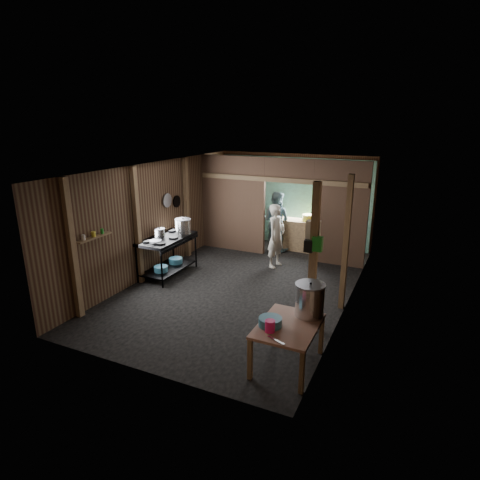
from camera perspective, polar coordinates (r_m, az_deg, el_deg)
The scene contains 41 objects.
floor at distance 8.95m, azimuth 0.54°, elevation -6.41°, with size 4.50×7.00×0.00m, color black.
ceiling at distance 8.27m, azimuth 0.59°, elevation 10.36°, with size 4.50×7.00×0.00m, color #48433F.
wall_back at distance 11.72m, azimuth 7.67°, elevation 5.73°, with size 4.50×0.00×2.60m, color brown.
wall_front at distance 5.69m, azimuth -14.22°, elevation -6.87°, with size 4.50×0.00×2.60m, color brown.
wall_left at distance 9.64m, azimuth -11.73°, elevation 3.09°, with size 0.00×7.00×2.60m, color brown.
wall_right at distance 7.90m, azimuth 15.60°, elevation -0.23°, with size 0.00×7.00×2.60m, color brown.
partition_left at distance 11.01m, azimuth -1.01°, elevation 5.15°, with size 1.85×0.10×2.60m, color brown.
partition_right at distance 10.11m, azimuth 13.98°, elevation 3.59°, with size 1.35×0.10×2.60m, color brown.
partition_header at distance 10.26m, azimuth 7.03°, elevation 9.83°, with size 1.30×0.10×0.60m, color brown.
turquoise_panel at distance 11.67m, azimuth 7.57°, elevation 5.43°, with size 4.40×0.06×2.50m, color #65B9AA.
back_counter at distance 11.33m, azimuth 8.11°, elevation 0.76°, with size 1.20×0.50×0.85m, color #9B7B4E.
wall_clock at distance 11.45m, azimuth 8.84°, elevation 8.47°, with size 0.20×0.20×0.03m, color silver.
post_left_a at distance 7.74m, azimuth -22.71°, elevation -1.30°, with size 0.10×0.12×2.60m, color #9B7B4E.
post_left_b at distance 8.99m, azimuth -14.38°, elevation 1.91°, with size 0.10×0.12×2.60m, color #9B7B4E.
post_left_c at distance 10.56m, azimuth -7.58°, elevation 4.50°, with size 0.10×0.12×2.60m, color #9B7B4E.
post_right at distance 7.72m, azimuth 14.84°, elevation -0.56°, with size 0.10×0.12×2.60m, color #9B7B4E.
post_free at distance 6.76m, azimuth 10.37°, elevation -2.76°, with size 0.12×0.12×2.60m, color #9B7B4E.
cross_beam at distance 10.33m, azimuth 5.56°, elevation 8.52°, with size 4.40×0.12×0.12m, color #9B7B4E.
pan_lid_big at distance 9.86m, azimuth -10.29°, elevation 5.56°, with size 0.34×0.34×0.03m, color slate.
pan_lid_small at distance 10.20m, azimuth -8.98°, elevation 5.43°, with size 0.30×0.30×0.03m, color black.
wall_shelf at distance 8.02m, azimuth -20.06°, elevation 0.35°, with size 0.14×0.80×0.03m, color #9B7B4E.
jar_white at distance 7.83m, azimuth -21.38°, elevation 0.33°, with size 0.07×0.07×0.10m, color silver.
jar_yellow at distance 8.00m, azimuth -20.11°, elevation 0.79°, with size 0.08×0.08×0.10m, color gold.
jar_green at distance 8.15m, azimuth -19.03°, elevation 1.19°, with size 0.06×0.06×0.10m, color #167E1E.
bag_white at distance 6.70m, azimuth 10.35°, elevation 1.37°, with size 0.22×0.15×0.32m, color silver.
bag_green at distance 6.60m, azimuth 10.96°, elevation -0.55°, with size 0.16×0.12×0.24m, color #167E1E.
bag_black at distance 6.63m, azimuth 9.72°, elevation -0.86°, with size 0.14×0.10×0.20m, color black.
gas_range at distance 9.53m, azimuth -10.23°, elevation -2.26°, with size 0.80×1.55×0.92m, color black, non-canonical shape.
prep_table at distance 6.15m, azimuth 6.79°, elevation -14.62°, with size 0.83×1.15×0.68m, color #A46A56, non-canonical shape.
stove_pot_large at distance 9.61m, azimuth -8.08°, elevation 1.91°, with size 0.38×0.38×0.38m, color #BBBBBB, non-canonical shape.
stove_pot_med at distance 9.44m, azimuth -11.35°, elevation 0.97°, with size 0.25×0.25×0.22m, color #BBBBBB, non-canonical shape.
frying_pan at distance 9.06m, azimuth -11.93°, elevation -0.18°, with size 0.27×0.49×0.06m, color slate, non-canonical shape.
blue_tub_front at distance 9.38m, azimuth -11.19°, elevation -4.03°, with size 0.31×0.31×0.13m, color teal.
blue_tub_back at distance 9.84m, azimuth -9.13°, elevation -2.90°, with size 0.33×0.33×0.13m, color teal.
stock_pot at distance 6.18m, azimuth 9.88°, elevation -8.46°, with size 0.46×0.46×0.53m, color #BBBBBB, non-canonical shape.
wash_basin at distance 5.90m, azimuth 4.33°, elevation -11.51°, with size 0.34×0.34×0.13m, color teal.
pink_bucket at distance 5.75m, azimuth 4.29°, elevation -12.10°, with size 0.14×0.14×0.17m, color #FE1E77.
knife at distance 5.58m, azimuth 5.15°, elevation -14.00°, with size 0.30×0.04×0.01m, color #BBBBBB.
yellow_tub at distance 11.12m, azimuth 9.69°, elevation 3.13°, with size 0.33×0.33×0.18m, color gold.
cook at distance 9.84m, azimuth 5.18°, elevation 0.58°, with size 0.57×0.38×1.57m, color beige.
worker_back at distance 11.12m, azimuth 5.11°, elevation 2.70°, with size 0.80×0.62×1.65m, color slate.
Camera 1 is at (3.38, -7.49, 3.55)m, focal length 30.02 mm.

